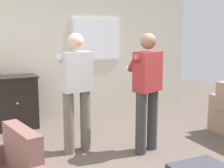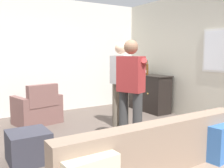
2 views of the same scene
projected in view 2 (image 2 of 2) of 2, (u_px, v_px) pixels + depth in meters
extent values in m
plane|color=brown|center=(97.00, 145.00, 4.05)|extent=(10.40, 10.40, 0.00)
cube|color=beige|center=(207.00, 57.00, 5.27)|extent=(5.20, 0.12, 2.80)
cube|color=silver|center=(44.00, 56.00, 6.11)|extent=(0.12, 5.20, 2.80)
cube|color=gray|center=(159.00, 148.00, 2.20)|extent=(0.18, 1.98, 0.46)
cube|color=#386BB7|center=(224.00, 142.00, 2.48)|extent=(0.20, 0.42, 0.36)
cube|color=brown|center=(37.00, 114.00, 5.26)|extent=(0.76, 0.76, 0.40)
cube|color=brown|center=(43.00, 96.00, 5.02)|extent=(0.27, 0.66, 0.45)
cube|color=brown|center=(20.00, 112.00, 4.98)|extent=(0.65, 0.25, 0.60)
cube|color=brown|center=(53.00, 107.00, 5.51)|extent=(0.65, 0.25, 0.60)
cube|color=black|center=(149.00, 93.00, 6.40)|extent=(1.21, 0.44, 0.90)
cube|color=black|center=(149.00, 75.00, 6.34)|extent=(1.25, 0.48, 0.03)
sphere|color=#B79338|center=(136.00, 91.00, 6.48)|extent=(0.04, 0.04, 0.04)
sphere|color=#B79338|center=(148.00, 94.00, 6.07)|extent=(0.04, 0.04, 0.04)
cylinder|color=#593314|center=(147.00, 69.00, 6.31)|extent=(0.06, 0.06, 0.27)
cylinder|color=#593314|center=(147.00, 63.00, 6.29)|extent=(0.03, 0.03, 0.08)
cylinder|color=#262626|center=(147.00, 61.00, 6.28)|extent=(0.03, 0.03, 0.02)
cylinder|color=gray|center=(146.00, 70.00, 6.49)|extent=(0.06, 0.06, 0.22)
cylinder|color=gray|center=(146.00, 64.00, 6.48)|extent=(0.03, 0.03, 0.06)
cylinder|color=#262626|center=(146.00, 63.00, 6.47)|extent=(0.03, 0.03, 0.02)
cylinder|color=#593314|center=(142.00, 69.00, 6.57)|extent=(0.06, 0.06, 0.25)
cylinder|color=#593314|center=(142.00, 63.00, 6.55)|extent=(0.02, 0.02, 0.06)
cylinder|color=#262626|center=(142.00, 62.00, 6.55)|extent=(0.02, 0.02, 0.02)
cube|color=#33333D|center=(29.00, 146.00, 3.40)|extent=(0.53, 0.53, 0.42)
cylinder|color=#6B6051|center=(116.00, 105.00, 5.00)|extent=(0.15, 0.15, 0.88)
cylinder|color=#6B6051|center=(125.00, 107.00, 4.80)|extent=(0.15, 0.15, 0.88)
cube|color=#B7B7B7|center=(121.00, 70.00, 4.81)|extent=(0.42, 0.27, 0.55)
sphere|color=#D8AD8C|center=(121.00, 48.00, 4.76)|extent=(0.22, 0.22, 0.22)
cylinder|color=#B7B7B7|center=(123.00, 64.00, 4.98)|extent=(0.29, 0.43, 0.29)
cylinder|color=#B7B7B7|center=(131.00, 64.00, 4.81)|extent=(0.36, 0.38, 0.29)
cube|color=white|center=(133.00, 68.00, 5.00)|extent=(0.15, 0.06, 0.04)
cylinder|color=#383838|center=(124.00, 118.00, 4.01)|extent=(0.15, 0.15, 0.88)
cylinder|color=#383838|center=(137.00, 121.00, 3.85)|extent=(0.15, 0.15, 0.88)
cube|color=#9E2D2D|center=(131.00, 74.00, 3.84)|extent=(0.45, 0.34, 0.55)
sphere|color=#8C664C|center=(131.00, 47.00, 3.79)|extent=(0.22, 0.22, 0.22)
cylinder|color=#9E2D2D|center=(130.00, 66.00, 4.02)|extent=(0.20, 0.44, 0.29)
cylinder|color=#9E2D2D|center=(143.00, 67.00, 3.88)|extent=(0.41, 0.32, 0.29)
cube|color=white|center=(142.00, 71.00, 4.09)|extent=(0.15, 0.09, 0.04)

